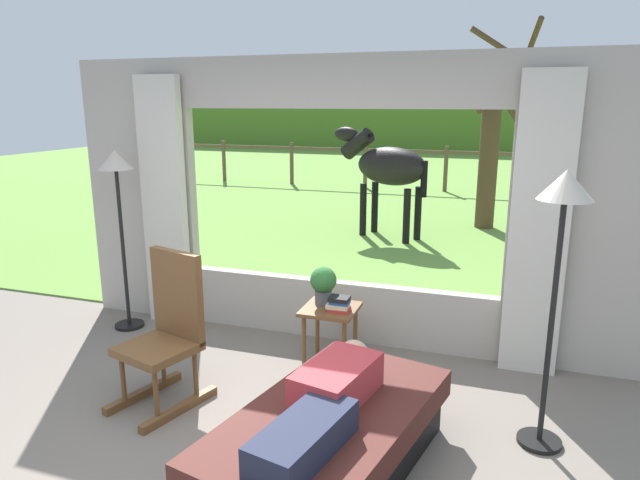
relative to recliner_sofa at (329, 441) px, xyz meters
The scene contains 16 objects.
back_wall_with_window 2.25m from the recliner_sofa, 105.94° to the left, with size 5.20×0.12×2.55m.
curtain_panel_left 3.03m from the recliner_sofa, 141.42° to the left, with size 0.44×0.10×2.40m, color beige.
curtain_panel_right 2.34m from the recliner_sofa, 57.48° to the left, with size 0.44×0.10×2.40m, color beige.
outdoor_pasture_lawn 12.84m from the recliner_sofa, 92.46° to the left, with size 36.00×21.68×0.02m, color olive.
distant_hill_ridge 22.70m from the recliner_sofa, 91.39° to the left, with size 36.00×2.00×2.40m, color #4F7728.
recliner_sofa is the anchor object (origin of this frame).
reclining_person 0.31m from the recliner_sofa, 90.00° to the right, with size 0.46×1.43×0.22m.
rocking_chair 1.49m from the recliner_sofa, 161.65° to the left, with size 0.63×0.78×1.12m.
side_table 1.42m from the recliner_sofa, 107.34° to the left, with size 0.44×0.44×0.52m.
potted_plant 1.56m from the recliner_sofa, 109.59° to the left, with size 0.22×0.22×0.32m.
book_stack 1.37m from the recliner_sofa, 104.37° to the left, with size 0.19×0.14×0.12m.
floor_lamp_left 3.20m from the recliner_sofa, 149.23° to the left, with size 0.32×0.32×1.73m.
floor_lamp_right 1.86m from the recliner_sofa, 31.11° to the left, with size 0.32×0.32×1.78m.
horse 6.13m from the recliner_sofa, 98.96° to the left, with size 1.79×1.05×1.73m.
pasture_tree 7.35m from the recliner_sofa, 85.45° to the left, with size 1.22×1.33×3.40m.
pasture_fence_line 11.08m from the recliner_sofa, 92.85° to the left, with size 16.10×0.10×1.10m.
Camera 1 is at (1.42, -2.45, 2.16)m, focal length 31.49 mm.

